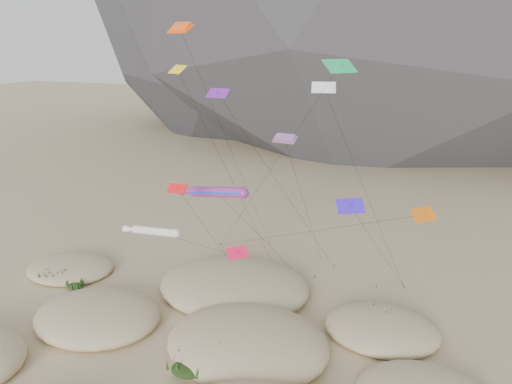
% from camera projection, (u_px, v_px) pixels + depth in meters
% --- Properties ---
extents(ground, '(500.00, 500.00, 0.00)m').
position_uv_depth(ground, '(180.00, 381.00, 40.54)').
color(ground, '#CCB789').
rests_on(ground, ground).
extents(dunes, '(51.75, 37.90, 3.80)m').
position_uv_depth(dunes, '(191.00, 343.00, 44.49)').
color(dunes, '#CCB789').
rests_on(dunes, ground).
extents(dune_grass, '(41.23, 29.82, 1.42)m').
position_uv_depth(dune_grass, '(194.00, 348.00, 43.54)').
color(dune_grass, black).
rests_on(dune_grass, ground).
extents(kite_stakes, '(24.44, 5.29, 0.30)m').
position_uv_depth(kite_stakes, '(298.00, 267.00, 60.61)').
color(kite_stakes, '#3F2D1E').
rests_on(kite_stakes, ground).
extents(rainbow_tube_kite, '(9.80, 10.46, 12.98)m').
position_uv_depth(rainbow_tube_kite, '(215.00, 192.00, 49.63)').
color(rainbow_tube_kite, '#FD1A4A').
rests_on(rainbow_tube_kite, ground).
extents(white_tube_kite, '(7.11, 18.53, 10.97)m').
position_uv_depth(white_tube_kite, '(153.00, 231.00, 44.14)').
color(white_tube_kite, silver).
rests_on(white_tube_kite, ground).
extents(orange_parafoil, '(5.69, 16.58, 28.24)m').
position_uv_depth(orange_parafoil, '(181.00, 31.00, 46.91)').
color(orange_parafoil, '#FF510D').
rests_on(orange_parafoil, ground).
extents(multi_parafoil, '(2.23, 15.75, 18.59)m').
position_uv_depth(multi_parafoil, '(286.00, 141.00, 44.74)').
color(multi_parafoil, '#FF1A20').
rests_on(multi_parafoil, ground).
extents(delta_kites, '(26.77, 23.87, 25.08)m').
position_uv_depth(delta_kites, '(287.00, 142.00, 43.19)').
color(delta_kites, '#D55B0B').
rests_on(delta_kites, ground).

